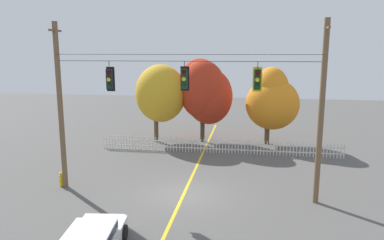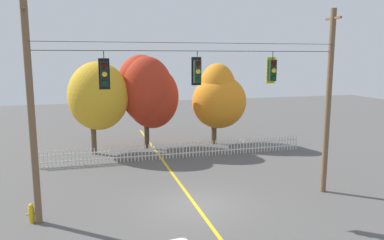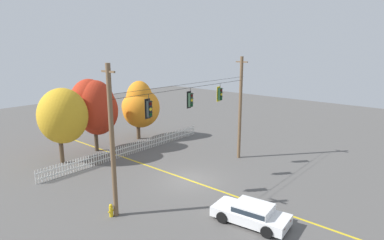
{
  "view_description": "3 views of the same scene",
  "coord_description": "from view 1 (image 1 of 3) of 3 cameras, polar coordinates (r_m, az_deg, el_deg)",
  "views": [
    {
      "loc": [
        3.16,
        -17.24,
        7.24
      ],
      "look_at": [
        0.53,
        -0.6,
        4.02
      ],
      "focal_mm": 33.72,
      "sensor_mm": 36.0,
      "label": 1
    },
    {
      "loc": [
        -4.4,
        -15.17,
        6.53
      ],
      "look_at": [
        -0.33,
        -0.58,
        3.97
      ],
      "focal_mm": 34.98,
      "sensor_mm": 36.0,
      "label": 2
    },
    {
      "loc": [
        -16.68,
        -14.46,
        9.63
      ],
      "look_at": [
        0.15,
        -0.08,
        4.51
      ],
      "focal_mm": 30.45,
      "sensor_mm": 36.0,
      "label": 3
    }
  ],
  "objects": [
    {
      "name": "traffic_signal_northbound_primary",
      "position": [
        18.63,
        -12.88,
        6.32
      ],
      "size": [
        0.43,
        0.38,
        1.53
      ],
      "color": "black"
    },
    {
      "name": "lane_centerline_stripe",
      "position": [
        18.96,
        -1.31,
        -11.63
      ],
      "size": [
        0.16,
        36.0,
        0.01
      ],
      "primitive_type": "cube",
      "color": "gold",
      "rests_on": "ground"
    },
    {
      "name": "white_picket_fence",
      "position": [
        26.07,
        4.12,
        -4.16
      ],
      "size": [
        17.37,
        0.06,
        1.02
      ],
      "color": "silver",
      "rests_on": "ground"
    },
    {
      "name": "ground",
      "position": [
        18.96,
        -1.31,
        -11.64
      ],
      "size": [
        80.0,
        80.0,
        0.0
      ],
      "primitive_type": "plane",
      "color": "#565451"
    },
    {
      "name": "traffic_signal_southbound_primary",
      "position": [
        17.57,
        -1.2,
        6.56
      ],
      "size": [
        0.43,
        0.38,
        1.44
      ],
      "color": "black"
    },
    {
      "name": "autumn_maple_near_fence",
      "position": [
        28.86,
        -5.08,
        4.22
      ],
      "size": [
        4.01,
        3.96,
        6.25
      ],
      "color": "brown",
      "rests_on": "ground"
    },
    {
      "name": "fire_hydrant",
      "position": [
        21.13,
        -19.94,
        -8.8
      ],
      "size": [
        0.38,
        0.22,
        0.78
      ],
      "color": "gold",
      "rests_on": "ground"
    },
    {
      "name": "autumn_oak_far_east",
      "position": [
        28.63,
        12.59,
        3.04
      ],
      "size": [
        4.11,
        3.74,
        6.08
      ],
      "color": "brown",
      "rests_on": "ground"
    },
    {
      "name": "signal_support_span",
      "position": [
        17.74,
        -1.37,
        1.75
      ],
      "size": [
        13.3,
        1.1,
        8.72
      ],
      "color": "brown",
      "rests_on": "ground"
    },
    {
      "name": "autumn_maple_mid",
      "position": [
        28.76,
        1.94,
        4.61
      ],
      "size": [
        4.39,
        3.74,
        6.7
      ],
      "color": "#473828",
      "rests_on": "ground"
    },
    {
      "name": "traffic_signal_eastbound_side",
      "position": [
        17.3,
        10.3,
        6.33
      ],
      "size": [
        0.43,
        0.38,
        1.42
      ],
      "color": "black"
    }
  ]
}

